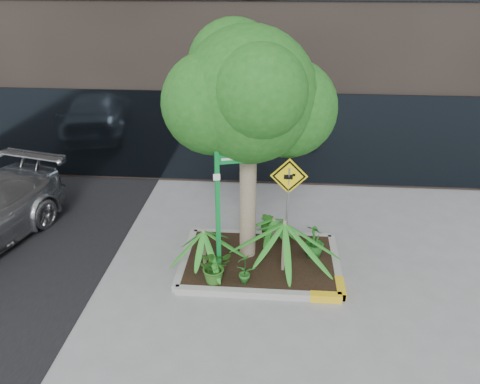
{
  "coord_description": "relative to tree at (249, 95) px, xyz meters",
  "views": [
    {
      "loc": [
        0.44,
        -8.04,
        5.72
      ],
      "look_at": [
        -0.22,
        0.2,
        1.75
      ],
      "focal_mm": 35.0,
      "sensor_mm": 36.0,
      "label": 1
    }
  ],
  "objects": [
    {
      "name": "street_sign_post",
      "position": [
        -0.48,
        -0.74,
        -1.75
      ],
      "size": [
        1.03,
        0.86,
        2.99
      ],
      "rotation": [
        0.0,
        0.0,
        0.27
      ],
      "color": "#0C8732",
      "rests_on": "ground"
    },
    {
      "name": "palm_left",
      "position": [
        -0.84,
        -0.61,
        -2.6
      ],
      "size": [
        1.02,
        1.02,
        1.14
      ],
      "color": "tan",
      "rests_on": "ground"
    },
    {
      "name": "cattle_sign",
      "position": [
        0.8,
        -0.34,
        -1.86
      ],
      "size": [
        0.72,
        0.1,
        2.36
      ],
      "rotation": [
        0.0,
        0.0,
        0.01
      ],
      "color": "slate",
      "rests_on": "ground"
    },
    {
      "name": "shrub_c",
      "position": [
        0.02,
        -1.06,
        -3.09
      ],
      "size": [
        0.52,
        0.52,
        0.71
      ],
      "primitive_type": "imported",
      "rotation": [
        0.0,
        0.0,
        3.87
      ],
      "color": "#22621E",
      "rests_on": "planter"
    },
    {
      "name": "shrub_b",
      "position": [
        1.42,
        0.0,
        -3.07
      ],
      "size": [
        0.59,
        0.59,
        0.75
      ],
      "primitive_type": "imported",
      "rotation": [
        0.0,
        0.0,
        2.46
      ],
      "color": "#1F611D",
      "rests_on": "planter"
    },
    {
      "name": "palm_front",
      "position": [
        0.76,
        -0.56,
        -2.37
      ],
      "size": [
        1.29,
        1.29,
        1.44
      ],
      "color": "tan",
      "rests_on": "ground"
    },
    {
      "name": "shrub_d",
      "position": [
        0.43,
        0.61,
        -3.09
      ],
      "size": [
        0.54,
        0.54,
        0.7
      ],
      "primitive_type": "imported",
      "rotation": [
        0.0,
        0.0,
        5.38
      ],
      "color": "#28641D",
      "rests_on": "planter"
    },
    {
      "name": "planter",
      "position": [
        0.31,
        -0.24,
        -3.5
      ],
      "size": [
        3.35,
        2.36,
        0.15
      ],
      "color": "#9E9E99",
      "rests_on": "ground"
    },
    {
      "name": "shrub_a",
      "position": [
        -0.57,
        -1.06,
        -3.1
      ],
      "size": [
        0.85,
        0.85,
        0.7
      ],
      "primitive_type": "imported",
      "rotation": [
        0.0,
        0.0,
        0.48
      ],
      "color": "#29601B",
      "rests_on": "planter"
    },
    {
      "name": "tree",
      "position": [
        0.0,
        0.0,
        0.0
      ],
      "size": [
        3.28,
        2.91,
        4.93
      ],
      "color": "tan",
      "rests_on": "ground"
    },
    {
      "name": "palm_back",
      "position": [
        0.54,
        0.48,
        -2.87
      ],
      "size": [
        0.7,
        0.7,
        0.78
      ],
      "color": "tan",
      "rests_on": "ground"
    },
    {
      "name": "ground",
      "position": [
        0.08,
        -0.51,
        -3.6
      ],
      "size": [
        80.0,
        80.0,
        0.0
      ],
      "primitive_type": "plane",
      "color": "gray",
      "rests_on": "ground"
    }
  ]
}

